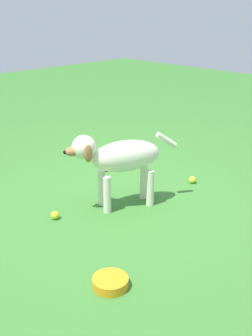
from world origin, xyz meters
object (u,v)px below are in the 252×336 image
(dog, at_px, (119,158))
(water_bowl, at_px, (110,282))
(tennis_ball_0, at_px, (55,215))
(tennis_ball_2, at_px, (192,180))
(tennis_ball_1, at_px, (105,168))

(dog, distance_m, water_bowl, 1.15)
(dog, relative_size, tennis_ball_0, 13.48)
(tennis_ball_2, height_order, water_bowl, tennis_ball_2)
(tennis_ball_0, xyz_separation_m, water_bowl, (-0.26, -0.93, -0.00))
(tennis_ball_0, distance_m, tennis_ball_2, 1.38)
(dog, height_order, tennis_ball_1, dog)
(tennis_ball_1, xyz_separation_m, tennis_ball_2, (0.39, -0.80, 0.00))
(dog, distance_m, tennis_ball_1, 0.88)
(tennis_ball_1, height_order, tennis_ball_2, same)
(tennis_ball_0, xyz_separation_m, tennis_ball_1, (0.95, 0.47, 0.00))
(dog, height_order, tennis_ball_2, dog)
(tennis_ball_0, bearing_deg, dog, -20.24)
(water_bowl, bearing_deg, dog, 43.15)
(tennis_ball_1, bearing_deg, tennis_ball_2, -64.16)
(tennis_ball_2, xyz_separation_m, water_bowl, (-1.60, -0.59, -0.00))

